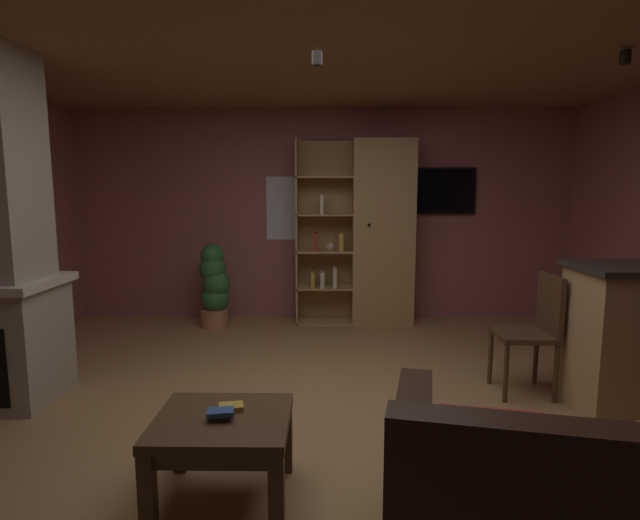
{
  "coord_description": "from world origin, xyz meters",
  "views": [
    {
      "loc": [
        0.05,
        -3.12,
        1.54
      ],
      "look_at": [
        0.0,
        0.4,
        1.05
      ],
      "focal_mm": 28.0,
      "sensor_mm": 36.0,
      "label": 1
    }
  ],
  "objects_px": {
    "table_book_1": "(220,412)",
    "wall_mounted_tv": "(434,191)",
    "dining_chair": "(535,326)",
    "coffee_table": "(223,433)",
    "table_book_0": "(231,407)",
    "potted_floor_plant": "(214,285)",
    "bookshelf_cabinet": "(375,234)"
  },
  "relations": [
    {
      "from": "bookshelf_cabinet",
      "to": "table_book_1",
      "type": "height_order",
      "value": "bookshelf_cabinet"
    },
    {
      "from": "table_book_1",
      "to": "wall_mounted_tv",
      "type": "distance_m",
      "value": 4.23
    },
    {
      "from": "table_book_0",
      "to": "table_book_1",
      "type": "relative_size",
      "value": 0.97
    },
    {
      "from": "coffee_table",
      "to": "table_book_1",
      "type": "xyz_separation_m",
      "value": [
        -0.0,
        -0.03,
        0.13
      ]
    },
    {
      "from": "coffee_table",
      "to": "dining_chair",
      "type": "relative_size",
      "value": 0.72
    },
    {
      "from": "table_book_0",
      "to": "potted_floor_plant",
      "type": "xyz_separation_m",
      "value": [
        -0.79,
        3.16,
        0.03
      ]
    },
    {
      "from": "coffee_table",
      "to": "table_book_1",
      "type": "relative_size",
      "value": 5.22
    },
    {
      "from": "table_book_1",
      "to": "coffee_table",
      "type": "bearing_deg",
      "value": 89.34
    },
    {
      "from": "table_book_0",
      "to": "dining_chair",
      "type": "distance_m",
      "value": 2.42
    },
    {
      "from": "bookshelf_cabinet",
      "to": "coffee_table",
      "type": "height_order",
      "value": "bookshelf_cabinet"
    },
    {
      "from": "coffee_table",
      "to": "wall_mounted_tv",
      "type": "xyz_separation_m",
      "value": [
        1.79,
        3.64,
        1.2
      ]
    },
    {
      "from": "bookshelf_cabinet",
      "to": "table_book_0",
      "type": "xyz_separation_m",
      "value": [
        -1.04,
        -3.35,
        -0.6
      ]
    },
    {
      "from": "table_book_0",
      "to": "potted_floor_plant",
      "type": "height_order",
      "value": "potted_floor_plant"
    },
    {
      "from": "coffee_table",
      "to": "wall_mounted_tv",
      "type": "bearing_deg",
      "value": 63.87
    },
    {
      "from": "bookshelf_cabinet",
      "to": "wall_mounted_tv",
      "type": "relative_size",
      "value": 2.19
    },
    {
      "from": "dining_chair",
      "to": "table_book_1",
      "type": "bearing_deg",
      "value": -146.37
    },
    {
      "from": "potted_floor_plant",
      "to": "table_book_1",
      "type": "bearing_deg",
      "value": -76.87
    },
    {
      "from": "bookshelf_cabinet",
      "to": "wall_mounted_tv",
      "type": "distance_m",
      "value": 0.9
    },
    {
      "from": "coffee_table",
      "to": "table_book_0",
      "type": "xyz_separation_m",
      "value": [
        0.03,
        0.08,
        0.1
      ]
    },
    {
      "from": "potted_floor_plant",
      "to": "wall_mounted_tv",
      "type": "relative_size",
      "value": 0.98
    },
    {
      "from": "table_book_1",
      "to": "dining_chair",
      "type": "relative_size",
      "value": 0.14
    },
    {
      "from": "coffee_table",
      "to": "potted_floor_plant",
      "type": "distance_m",
      "value": 3.33
    },
    {
      "from": "wall_mounted_tv",
      "to": "dining_chair",
      "type": "bearing_deg",
      "value": -82.53
    },
    {
      "from": "table_book_0",
      "to": "dining_chair",
      "type": "xyz_separation_m",
      "value": [
        2.06,
        1.28,
        0.08
      ]
    },
    {
      "from": "dining_chair",
      "to": "wall_mounted_tv",
      "type": "distance_m",
      "value": 2.52
    },
    {
      "from": "wall_mounted_tv",
      "to": "table_book_1",
      "type": "bearing_deg",
      "value": -115.93
    },
    {
      "from": "table_book_0",
      "to": "table_book_1",
      "type": "xyz_separation_m",
      "value": [
        -0.03,
        -0.11,
        0.03
      ]
    },
    {
      "from": "potted_floor_plant",
      "to": "wall_mounted_tv",
      "type": "xyz_separation_m",
      "value": [
        2.55,
        0.41,
        1.06
      ]
    },
    {
      "from": "coffee_table",
      "to": "table_book_0",
      "type": "relative_size",
      "value": 5.36
    },
    {
      "from": "table_book_0",
      "to": "wall_mounted_tv",
      "type": "height_order",
      "value": "wall_mounted_tv"
    },
    {
      "from": "table_book_1",
      "to": "dining_chair",
      "type": "distance_m",
      "value": 2.51
    },
    {
      "from": "coffee_table",
      "to": "dining_chair",
      "type": "distance_m",
      "value": 2.5
    }
  ]
}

